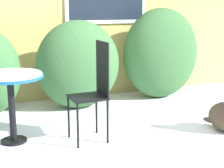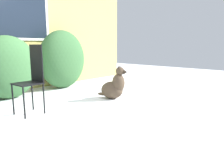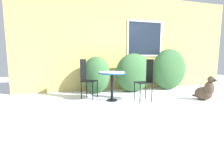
% 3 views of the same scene
% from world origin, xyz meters
% --- Properties ---
extents(ground_plane, '(16.00, 16.00, 0.00)m').
position_xyz_m(ground_plane, '(0.00, 0.00, 0.00)').
color(ground_plane, white).
extents(shrub_middle, '(1.23, 0.77, 1.28)m').
position_xyz_m(shrub_middle, '(-0.13, 1.58, 0.64)').
color(shrub_middle, '#386638').
rests_on(shrub_middle, ground_plane).
extents(shrub_right, '(1.28, 0.79, 1.45)m').
position_xyz_m(shrub_right, '(1.28, 1.68, 0.72)').
color(shrub_right, '#386638').
rests_on(shrub_right, ground_plane).
extents(patio_table, '(0.70, 0.70, 0.77)m').
position_xyz_m(patio_table, '(-1.18, 0.57, 0.65)').
color(patio_table, black).
rests_on(patio_table, ground_plane).
extents(patio_chair_far_side, '(0.38, 0.38, 1.10)m').
position_xyz_m(patio_chair_far_side, '(-0.32, 0.32, 0.59)').
color(patio_chair_far_side, black).
rests_on(patio_chair_far_side, ground_plane).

